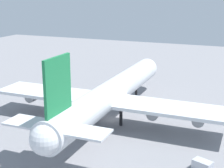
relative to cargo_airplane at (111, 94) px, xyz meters
The scene contains 4 objects.
ground_plane 6.19m from the cargo_airplane, ahead, with size 236.76×236.76×0.00m, color gray.
cargo_airplane is the anchor object (origin of this frame).
cargo_container_aft 27.63m from the cargo_airplane, 123.84° to the right, with size 2.85×3.56×1.63m.
safety_cone_nose 27.82m from the cargo_airplane, ahead, with size 0.41×0.41×0.59m, color orange.
Camera 1 is at (-67.66, -28.09, 28.58)m, focal length 54.66 mm.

